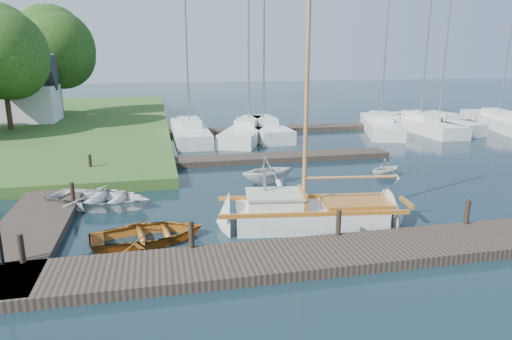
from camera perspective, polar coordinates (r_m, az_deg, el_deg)
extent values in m
plane|color=black|center=(18.63, 0.00, -3.58)|extent=(160.00, 160.00, 0.00)
cube|color=black|center=(13.18, 5.71, -10.79)|extent=(18.00, 2.20, 0.30)
cube|color=black|center=(20.54, -23.69, -2.68)|extent=(2.20, 18.00, 0.30)
cube|color=black|center=(25.14, 1.27, 1.50)|extent=(14.00, 1.60, 0.30)
cube|color=black|center=(36.49, 10.04, 5.31)|extent=(30.00, 1.60, 0.30)
cylinder|color=black|center=(13.81, -27.27, -8.70)|extent=(0.16, 0.16, 0.80)
cylinder|color=black|center=(13.33, -8.09, -7.98)|extent=(0.16, 0.16, 0.80)
cylinder|color=black|center=(14.32, 10.27, -6.46)|extent=(0.16, 0.16, 0.80)
cylinder|color=black|center=(16.52, 24.90, -4.77)|extent=(0.16, 0.16, 0.80)
cylinder|color=black|center=(18.31, -21.95, -2.68)|extent=(0.16, 0.16, 0.80)
cylinder|color=black|center=(23.10, -20.03, 0.87)|extent=(0.16, 0.16, 0.80)
cube|color=silver|center=(15.83, 6.64, -6.09)|extent=(5.23, 2.68, 0.90)
cone|color=silver|center=(16.67, 17.04, -5.59)|extent=(1.56, 2.12, 1.96)
cone|color=silver|center=(15.55, -4.16, -6.41)|extent=(1.26, 2.08, 1.96)
cube|color=brown|center=(16.54, 6.08, -3.31)|extent=(6.16, 0.98, 0.14)
cube|color=brown|center=(14.79, 7.39, -5.50)|extent=(6.16, 0.98, 0.14)
cube|color=brown|center=(16.64, 18.30, -3.87)|extent=(0.27, 1.11, 0.14)
cube|color=silver|center=(15.43, 2.33, -3.92)|extent=(1.98, 1.64, 0.44)
cube|color=#A7BD9F|center=(15.35, 2.33, -3.03)|extent=(2.09, 1.75, 0.08)
cube|color=brown|center=(15.54, 5.82, -3.54)|extent=(0.31, 1.40, 0.60)
cylinder|color=slate|center=(15.51, 1.12, -1.57)|extent=(0.12, 0.12, 0.60)
cube|color=brown|center=(16.03, 12.34, -4.00)|extent=(2.39, 1.79, 0.20)
cylinder|color=olive|center=(14.83, 6.39, 10.97)|extent=(0.14, 0.14, 8.40)
cylinder|color=olive|center=(15.71, 11.81, -0.91)|extent=(3.18, 0.54, 0.10)
imported|color=brown|center=(14.75, -13.33, -7.40)|extent=(3.83, 2.99, 0.73)
imported|color=silver|center=(18.52, -18.91, -3.13)|extent=(4.85, 4.25, 0.84)
imported|color=silver|center=(20.70, 1.54, 0.19)|extent=(2.98, 2.71, 1.35)
imported|color=silver|center=(22.71, 16.01, 0.42)|extent=(2.29, 2.14, 0.98)
cube|color=silver|center=(31.95, -8.29, 4.66)|extent=(2.28, 8.72, 0.90)
cube|color=silver|center=(31.84, -8.34, 5.90)|extent=(1.43, 3.06, 0.50)
cylinder|color=slate|center=(31.51, -8.64, 14.02)|extent=(0.12, 0.12, 9.50)
cube|color=silver|center=(32.04, -0.90, 4.84)|extent=(5.64, 9.20, 0.90)
cube|color=silver|center=(31.93, -0.90, 6.07)|extent=(2.55, 3.47, 0.50)
cylinder|color=slate|center=(31.61, -0.93, 13.33)|extent=(0.12, 0.12, 8.56)
cube|color=silver|center=(32.71, 0.95, 5.03)|extent=(2.54, 7.85, 0.90)
cube|color=silver|center=(32.60, 0.95, 6.24)|extent=(1.52, 2.78, 0.50)
cylinder|color=slate|center=(32.28, 0.99, 14.98)|extent=(0.12, 0.12, 10.40)
cube|color=silver|center=(35.86, 15.27, 5.35)|extent=(5.08, 9.16, 0.90)
cube|color=silver|center=(35.76, 15.35, 6.46)|extent=(2.37, 3.42, 0.50)
cylinder|color=slate|center=(35.47, 15.88, 14.33)|extent=(0.12, 0.12, 10.32)
cube|color=silver|center=(37.31, 19.80, 5.34)|extent=(2.21, 9.12, 0.90)
cube|color=silver|center=(37.22, 19.89, 6.41)|extent=(1.40, 3.19, 0.50)
cylinder|color=slate|center=(36.94, 20.57, 14.17)|extent=(0.12, 0.12, 10.60)
cube|color=silver|center=(37.85, 21.83, 5.28)|extent=(3.62, 7.43, 0.90)
cube|color=silver|center=(37.76, 21.92, 6.33)|extent=(1.88, 2.73, 0.50)
cylinder|color=slate|center=(37.48, 22.63, 13.72)|extent=(0.12, 0.12, 10.26)
cube|color=silver|center=(41.20, 28.06, 5.28)|extent=(4.80, 10.45, 0.90)
cube|color=silver|center=(41.11, 28.17, 6.24)|extent=(2.29, 3.82, 0.50)
cylinder|color=slate|center=(40.86, 29.03, 13.31)|extent=(0.12, 0.12, 10.69)
cube|color=white|center=(40.80, -27.04, 7.39)|extent=(5.00, 4.00, 2.80)
cube|color=#2F2F37|center=(40.64, -27.44, 10.79)|extent=(5.25, 2.88, 2.88)
cylinder|color=#332114|center=(36.93, -28.59, 7.13)|extent=(0.36, 0.36, 3.42)
sphere|color=#1B4010|center=(36.76, -29.26, 12.55)|extent=(6.27, 6.27, 6.27)
sphere|color=#1B4010|center=(36.34, -28.53, 11.88)|extent=(5.32, 5.32, 5.32)
cylinder|color=#332114|center=(44.22, -23.32, 8.77)|extent=(0.36, 0.36, 3.67)
sphere|color=#1B4010|center=(44.09, -23.81, 13.64)|extent=(6.73, 6.73, 6.73)
sphere|color=#1B4010|center=(43.70, -23.16, 13.04)|extent=(5.71, 5.71, 5.71)
sphere|color=#1B4010|center=(44.57, -24.33, 14.51)|extent=(6.12, 6.12, 6.12)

